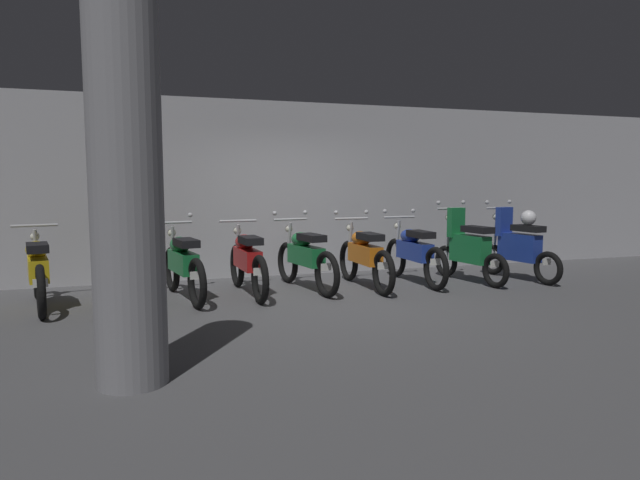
# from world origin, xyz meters

# --- Properties ---
(ground_plane) EXTENTS (80.00, 80.00, 0.00)m
(ground_plane) POSITION_xyz_m (0.00, 0.00, 0.00)
(ground_plane) COLOR #4C4C4F
(back_wall) EXTENTS (16.00, 0.30, 2.93)m
(back_wall) POSITION_xyz_m (0.00, 2.30, 1.47)
(back_wall) COLOR #ADADB2
(back_wall) RESTS_ON ground
(motorbike_slot_0) EXTENTS (0.61, 1.93, 1.03)m
(motorbike_slot_0) POSITION_xyz_m (-3.56, 0.70, 0.49)
(motorbike_slot_0) COLOR black
(motorbike_slot_0) RESTS_ON ground
(motorbike_slot_1) EXTENTS (0.59, 1.68, 1.29)m
(motorbike_slot_1) POSITION_xyz_m (-2.66, 0.57, 0.53)
(motorbike_slot_1) COLOR black
(motorbike_slot_1) RESTS_ON ground
(motorbike_slot_2) EXTENTS (0.61, 1.93, 1.15)m
(motorbike_slot_2) POSITION_xyz_m (-1.78, 0.68, 0.49)
(motorbike_slot_2) COLOR black
(motorbike_slot_2) RESTS_ON ground
(motorbike_slot_3) EXTENTS (0.56, 1.95, 1.03)m
(motorbike_slot_3) POSITION_xyz_m (-0.89, 0.73, 0.49)
(motorbike_slot_3) COLOR black
(motorbike_slot_3) RESTS_ON ground
(motorbike_slot_4) EXTENTS (0.59, 1.94, 1.15)m
(motorbike_slot_4) POSITION_xyz_m (-0.00, 0.83, 0.49)
(motorbike_slot_4) COLOR black
(motorbike_slot_4) RESTS_ON ground
(motorbike_slot_5) EXTENTS (0.59, 1.95, 1.15)m
(motorbike_slot_5) POSITION_xyz_m (0.89, 0.70, 0.49)
(motorbike_slot_5) COLOR black
(motorbike_slot_5) RESTS_ON ground
(motorbike_slot_6) EXTENTS (0.59, 1.95, 1.15)m
(motorbike_slot_6) POSITION_xyz_m (1.78, 0.80, 0.49)
(motorbike_slot_6) COLOR black
(motorbike_slot_6) RESTS_ON ground
(motorbike_slot_7) EXTENTS (0.58, 1.68, 1.29)m
(motorbike_slot_7) POSITION_xyz_m (2.66, 0.64, 0.53)
(motorbike_slot_7) COLOR black
(motorbike_slot_7) RESTS_ON ground
(motorbike_slot_8) EXTENTS (0.58, 1.67, 1.29)m
(motorbike_slot_8) POSITION_xyz_m (3.55, 0.56, 0.57)
(motorbike_slot_8) COLOR black
(motorbike_slot_8) RESTS_ON ground
(support_pillar) EXTENTS (0.55, 0.55, 2.93)m
(support_pillar) POSITION_xyz_m (-2.41, -2.45, 1.47)
(support_pillar) COLOR gray
(support_pillar) RESTS_ON ground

